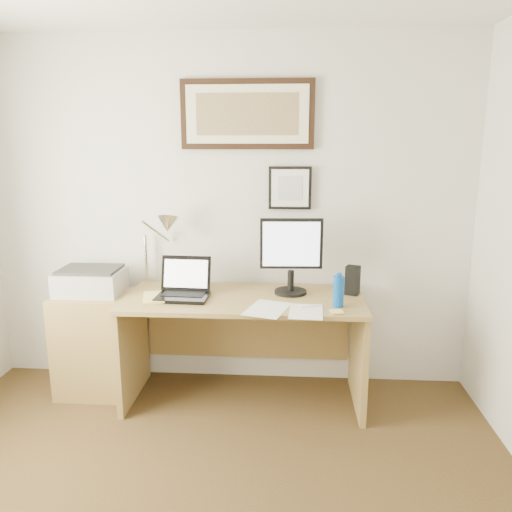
# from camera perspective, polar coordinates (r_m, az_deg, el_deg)

# --- Properties ---
(wall_back) EXTENTS (3.50, 0.02, 2.50)m
(wall_back) POSITION_cam_1_polar(r_m,az_deg,el_deg) (3.62, -3.31, 4.70)
(wall_back) COLOR silver
(wall_back) RESTS_ON ground
(side_cabinet) EXTENTS (0.50, 0.40, 0.73)m
(side_cabinet) POSITION_cam_1_polar(r_m,az_deg,el_deg) (3.78, -17.93, -9.50)
(side_cabinet) COLOR olive
(side_cabinet) RESTS_ON floor
(water_bottle) EXTENTS (0.07, 0.07, 0.20)m
(water_bottle) POSITION_cam_1_polar(r_m,az_deg,el_deg) (3.18, 9.40, -4.03)
(water_bottle) COLOR #0C49A8
(water_bottle) RESTS_ON desk
(bottle_cap) EXTENTS (0.04, 0.04, 0.02)m
(bottle_cap) POSITION_cam_1_polar(r_m,az_deg,el_deg) (3.15, 9.47, -2.13)
(bottle_cap) COLOR #0C49A8
(bottle_cap) RESTS_ON water_bottle
(speaker) EXTENTS (0.11, 0.11, 0.20)m
(speaker) POSITION_cam_1_polar(r_m,az_deg,el_deg) (3.45, 10.98, -2.74)
(speaker) COLOR black
(speaker) RESTS_ON desk
(paper_sheet_a) EXTENTS (0.31, 0.38, 0.00)m
(paper_sheet_a) POSITION_cam_1_polar(r_m,az_deg,el_deg) (3.12, 1.29, -6.06)
(paper_sheet_a) COLOR white
(paper_sheet_a) RESTS_ON desk
(paper_sheet_b) EXTENTS (0.22, 0.30, 0.00)m
(paper_sheet_b) POSITION_cam_1_polar(r_m,az_deg,el_deg) (3.08, 5.74, -6.33)
(paper_sheet_b) COLOR white
(paper_sheet_b) RESTS_ON desk
(sticky_pad) EXTENTS (0.09, 0.09, 0.01)m
(sticky_pad) POSITION_cam_1_polar(r_m,az_deg,el_deg) (3.09, 9.22, -6.30)
(sticky_pad) COLOR #ECD270
(sticky_pad) RESTS_ON desk
(marker_pen) EXTENTS (0.14, 0.06, 0.02)m
(marker_pen) POSITION_cam_1_polar(r_m,az_deg,el_deg) (3.16, 6.32, -5.72)
(marker_pen) COLOR white
(marker_pen) RESTS_ON desk
(book) EXTENTS (0.23, 0.28, 0.02)m
(book) POSITION_cam_1_polar(r_m,az_deg,el_deg) (3.38, -12.77, -4.72)
(book) COLOR #E0D869
(book) RESTS_ON desk
(desk) EXTENTS (1.60, 0.70, 0.75)m
(desk) POSITION_cam_1_polar(r_m,az_deg,el_deg) (3.51, -1.28, -7.95)
(desk) COLOR olive
(desk) RESTS_ON floor
(laptop) EXTENTS (0.35, 0.31, 0.26)m
(laptop) POSITION_cam_1_polar(r_m,az_deg,el_deg) (3.38, -8.25, -3.68)
(laptop) COLOR black
(laptop) RESTS_ON desk
(lcd_monitor) EXTENTS (0.42, 0.22, 0.52)m
(lcd_monitor) POSITION_cam_1_polar(r_m,az_deg,el_deg) (3.36, 4.04, 0.43)
(lcd_monitor) COLOR black
(lcd_monitor) RESTS_ON desk
(printer) EXTENTS (0.44, 0.34, 0.18)m
(printer) POSITION_cam_1_polar(r_m,az_deg,el_deg) (3.68, -18.37, -2.70)
(printer) COLOR #ADADAF
(printer) RESTS_ON side_cabinet
(desk_lamp) EXTENTS (0.29, 0.27, 0.53)m
(desk_lamp) POSITION_cam_1_polar(r_m,az_deg,el_deg) (3.52, -10.30, 3.25)
(desk_lamp) COLOR silver
(desk_lamp) RESTS_ON desk
(picture_large) EXTENTS (0.92, 0.04, 0.47)m
(picture_large) POSITION_cam_1_polar(r_m,az_deg,el_deg) (3.55, -1.02, 15.89)
(picture_large) COLOR black
(picture_large) RESTS_ON wall_back
(picture_small) EXTENTS (0.30, 0.03, 0.30)m
(picture_small) POSITION_cam_1_polar(r_m,az_deg,el_deg) (3.54, 3.90, 7.77)
(picture_small) COLOR black
(picture_small) RESTS_ON wall_back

